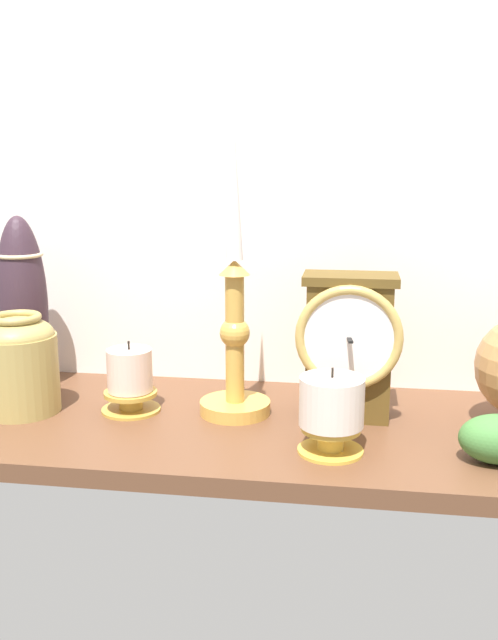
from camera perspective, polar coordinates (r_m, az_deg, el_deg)
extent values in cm
cube|color=brown|center=(95.82, 0.96, -8.93)|extent=(100.00, 36.00, 2.40)
cube|color=white|center=(107.39, 2.39, 11.84)|extent=(120.00, 2.00, 65.00)
cube|color=brown|center=(95.41, 8.12, -2.52)|extent=(11.19, 6.37, 18.57)
cube|color=brown|center=(93.31, 8.31, 3.35)|extent=(12.53, 7.14, 1.20)
torus|color=tan|center=(91.24, 8.15, -1.43)|extent=(13.95, 1.27, 13.95)
cylinder|color=white|center=(91.14, 8.15, -1.44)|extent=(11.66, 0.40, 11.66)
cube|color=black|center=(90.85, 8.14, -1.49)|extent=(1.21, 4.48, 0.30)
cylinder|color=gold|center=(98.03, -1.14, -7.11)|extent=(9.83, 9.83, 1.80)
cylinder|color=gold|center=(95.15, -1.17, -1.57)|extent=(2.59, 2.59, 17.73)
sphere|color=gold|center=(94.93, -1.17, -1.05)|extent=(4.15, 4.15, 4.15)
cone|color=gold|center=(93.19, -1.19, 4.32)|extent=(4.21, 4.21, 2.00)
cone|color=white|center=(92.24, -1.22, 10.63)|extent=(2.29, 2.29, 18.50)
cylinder|color=#A38E4D|center=(102.43, -18.19, -4.19)|extent=(10.64, 10.64, 10.96)
ellipsoid|color=#A38E4D|center=(101.03, -18.40, -1.21)|extent=(10.11, 10.11, 5.05)
torus|color=#A38E4D|center=(100.47, -18.50, 0.19)|extent=(6.91, 6.91, 1.05)
cylinder|color=gold|center=(85.87, 6.67, -9.70)|extent=(3.19, 3.19, 3.07)
cylinder|color=gold|center=(86.31, 6.65, -10.40)|extent=(7.97, 7.97, 0.80)
cylinder|color=gold|center=(85.30, 6.70, -8.75)|extent=(7.18, 7.18, 0.60)
cylinder|color=beige|center=(84.13, 6.76, -6.62)|extent=(7.76, 7.76, 5.92)
cylinder|color=black|center=(83.02, 6.83, -4.30)|extent=(0.30, 0.30, 1.20)
cylinder|color=#B89239|center=(100.15, -9.61, -6.61)|extent=(3.31, 3.31, 2.62)
cylinder|color=#B89239|center=(100.45, -9.59, -7.10)|extent=(8.28, 8.28, 0.80)
cylinder|color=#B89239|center=(99.73, -9.64, -5.90)|extent=(7.45, 7.45, 0.60)
cylinder|color=beige|center=(98.71, -9.71, -4.05)|extent=(6.30, 6.30, 5.92)
cylinder|color=black|center=(97.75, -9.79, -2.05)|extent=(0.30, 0.30, 1.20)
ellipsoid|color=#36242F|center=(111.21, -17.97, 1.28)|extent=(7.39, 7.39, 26.54)
torus|color=#CCB78C|center=(110.05, -18.23, 5.07)|extent=(6.88, 6.88, 0.60)
ellipsoid|color=#407536|center=(86.95, 19.68, -9.14)|extent=(9.08, 6.35, 5.79)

